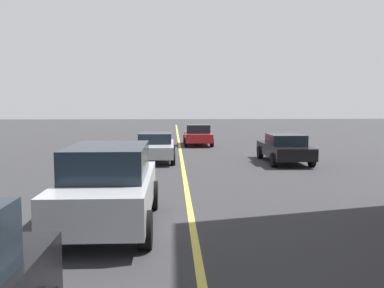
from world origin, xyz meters
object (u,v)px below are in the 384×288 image
at_px(car_silver_parked_b, 108,185).
at_px(car_silver_oncoming, 155,147).
at_px(car_black_trailing, 285,148).
at_px(car_red_mid, 198,135).

xyz_separation_m(car_silver_parked_b, car_silver_oncoming, (11.11, -0.62, -0.27)).
bearing_deg(car_black_trailing, car_silver_parked_b, 146.13).
bearing_deg(car_red_mid, car_black_trailing, -156.79).
relative_size(car_silver_parked_b, car_red_mid, 1.21).
distance_m(car_silver_parked_b, car_black_trailing, 12.26).
relative_size(car_black_trailing, car_red_mid, 1.13).
xyz_separation_m(car_black_trailing, car_silver_oncoming, (0.93, 6.21, 0.00)).
distance_m(car_black_trailing, car_silver_oncoming, 6.28).
height_order(car_silver_parked_b, car_red_mid, car_silver_parked_b).
height_order(car_silver_parked_b, car_silver_oncoming, car_silver_parked_b).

